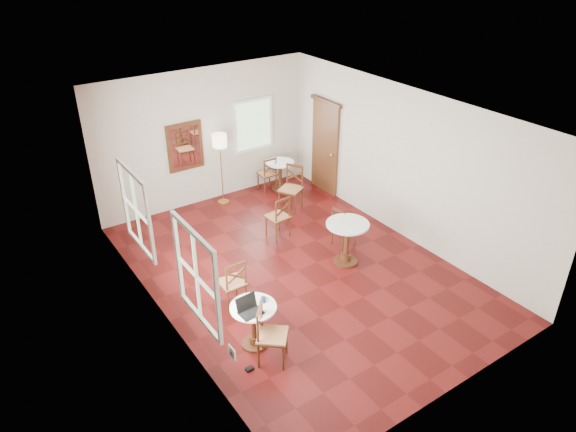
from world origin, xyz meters
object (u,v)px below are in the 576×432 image
(chair_mid_b, at_px, (343,227))
(power_adapter, at_px, (250,369))
(laptop, at_px, (249,308))
(chair_near_a, at_px, (232,283))
(chair_back_b, at_px, (291,188))
(chair_near_b, at_px, (271,335))
(floor_lamp, at_px, (220,145))
(cafe_table_back, at_px, (280,172))
(chair_mid_a, at_px, (278,217))
(cafe_table_mid, at_px, (347,238))
(navy_mug, at_px, (264,300))
(chair_back_a, at_px, (267,174))
(water_glass, at_px, (261,301))
(cafe_table_near, at_px, (254,321))
(mouse, at_px, (248,315))

(chair_mid_b, distance_m, power_adapter, 3.72)
(chair_mid_b, xyz_separation_m, laptop, (-2.99, -1.50, 0.36))
(chair_near_a, xyz_separation_m, laptop, (-0.32, -1.09, 0.34))
(chair_back_b, bearing_deg, chair_mid_b, -30.76)
(chair_near_b, distance_m, floor_lamp, 5.19)
(cafe_table_back, relative_size, chair_mid_a, 0.78)
(cafe_table_mid, relative_size, chair_mid_b, 0.99)
(chair_mid_b, relative_size, navy_mug, 7.76)
(power_adapter, bearing_deg, chair_near_a, 69.39)
(chair_back_a, distance_m, power_adapter, 5.86)
(chair_near_b, bearing_deg, floor_lamp, 20.64)
(chair_near_a, relative_size, water_glass, 10.28)
(cafe_table_back, bearing_deg, chair_mid_a, -124.43)
(cafe_table_near, relative_size, water_glass, 8.39)
(laptop, bearing_deg, navy_mug, 10.83)
(floor_lamp, relative_size, power_adapter, 14.38)
(chair_near_a, xyz_separation_m, chair_mid_a, (1.84, 1.42, 0.00))
(navy_mug, bearing_deg, mouse, -156.81)
(chair_mid_b, distance_m, laptop, 3.36)
(chair_back_a, relative_size, water_glass, 9.66)
(chair_mid_a, distance_m, water_glass, 3.12)
(chair_mid_b, xyz_separation_m, power_adapter, (-3.21, -1.84, -0.39))
(cafe_table_mid, bearing_deg, cafe_table_near, -159.72)
(laptop, bearing_deg, cafe_table_near, 28.95)
(chair_near_b, bearing_deg, navy_mug, 21.55)
(cafe_table_back, xyz_separation_m, laptop, (-3.38, -4.31, 0.35))
(cafe_table_near, distance_m, laptop, 0.36)
(chair_near_b, distance_m, chair_mid_b, 3.39)
(mouse, bearing_deg, power_adapter, -135.04)
(cafe_table_mid, relative_size, water_glass, 9.66)
(cafe_table_back, xyz_separation_m, chair_back_b, (-0.34, -0.96, 0.06))
(laptop, bearing_deg, mouse, -128.79)
(cafe_table_mid, bearing_deg, chair_back_a, 82.45)
(cafe_table_mid, distance_m, cafe_table_back, 3.37)
(chair_near_a, xyz_separation_m, navy_mug, (-0.03, -1.02, 0.32))
(chair_near_a, distance_m, chair_mid_b, 2.70)
(cafe_table_back, distance_m, navy_mug, 5.26)
(cafe_table_back, bearing_deg, floor_lamp, 174.31)
(floor_lamp, bearing_deg, power_adapter, -114.20)
(cafe_table_near, bearing_deg, water_glass, 0.85)
(chair_mid_b, distance_m, mouse, 3.44)
(chair_near_b, bearing_deg, cafe_table_back, 6.20)
(cafe_table_mid, xyz_separation_m, floor_lamp, (-0.74, 3.44, 0.87))
(cafe_table_near, distance_m, chair_near_a, 1.04)
(cafe_table_near, bearing_deg, chair_back_a, 55.48)
(cafe_table_back, relative_size, chair_near_a, 0.79)
(floor_lamp, xyz_separation_m, water_glass, (-1.69, -4.38, -0.62))
(power_adapter, bearing_deg, chair_back_a, 55.09)
(chair_near_a, relative_size, chair_near_b, 0.94)
(chair_near_b, xyz_separation_m, power_adapter, (-0.37, -0.01, -0.45))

